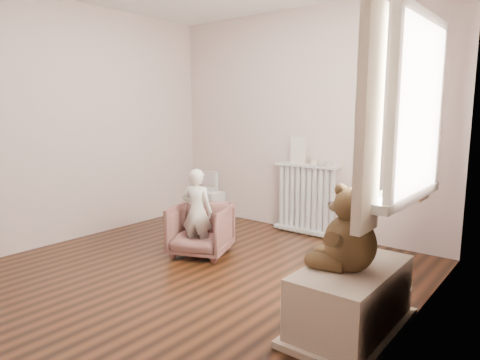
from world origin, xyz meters
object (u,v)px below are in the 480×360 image
Objects in this scene: toy_bench at (351,302)px; plush_cat at (418,170)px; child at (197,212)px; radiator at (306,201)px; armchair at (201,230)px; toy_vanity at (208,195)px; teddy_bear at (350,235)px.

plush_cat is at bearing 80.12° from toy_bench.
child is 3.65× the size of plush_cat.
armchair is at bearing -109.19° from radiator.
child is (1.07, -1.32, 0.18)m from toy_vanity.
radiator is at bearing -129.96° from child.
radiator is 3.50× the size of plush_cat.
armchair is at bearing -111.43° from child.
teddy_bear is (2.88, -1.81, 0.40)m from toy_vanity.
toy_vanity is (-1.52, -0.03, -0.11)m from radiator.
toy_vanity is at bearing -178.87° from radiator.
toy_vanity reaches higher than armchair.
teddy_bear is (-0.00, -0.06, 0.47)m from toy_bench.
armchair reaches higher than toy_bench.
teddy_bear is 0.93m from plush_cat.
toy_bench is 3.95× the size of plush_cat.
teddy_bear reaches higher than child.
radiator is 2.31m from teddy_bear.
toy_vanity is at bearing 108.53° from armchair.
toy_bench is (1.81, -0.48, -0.06)m from armchair.
plush_cat reaches higher than toy_bench.
radiator reaches higher than toy_bench.
armchair is 0.61× the size of toy_bench.
toy_vanity is 1.71m from child.
plush_cat is (1.95, 0.37, 0.55)m from child.
radiator is 1.37× the size of toy_vanity.
armchair is at bearing 154.37° from teddy_bear.
child is 1.88m from toy_bench.
armchair is (1.07, -1.27, -0.02)m from toy_vanity.
radiator is at bearing 127.35° from toy_bench.
toy_vanity is 3.42m from teddy_bear.
toy_bench is 1.73× the size of teddy_bear.
child is 1.60× the size of teddy_bear.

